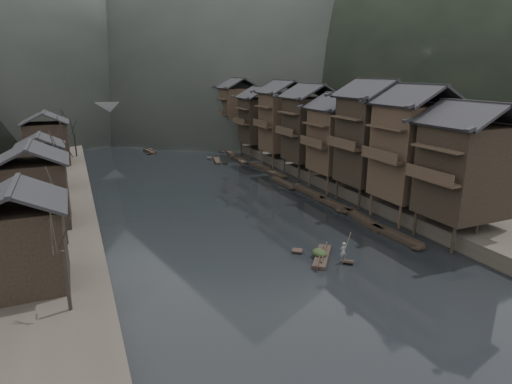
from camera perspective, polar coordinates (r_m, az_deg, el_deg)
water at (r=43.03m, az=0.95°, el=-6.04°), size 300.00×300.00×0.00m
right_bank at (r=93.31m, az=10.65°, el=6.27°), size 40.00×200.00×1.80m
stilt_houses at (r=65.30m, az=8.10°, el=9.49°), size 9.00×67.60×15.39m
left_houses at (r=57.62m, az=-26.95°, el=3.76°), size 8.10×53.20×8.73m
bare_trees at (r=62.54m, az=-23.59°, el=5.65°), size 3.88×70.94×7.75m
moored_sampans at (r=65.45m, az=3.20°, el=1.85°), size 2.95×61.07×0.47m
midriver_boats at (r=83.72m, az=-9.48°, el=4.76°), size 12.03×19.57×0.45m
stone_bridge at (r=110.18m, az=-14.74°, el=9.68°), size 40.00×6.00×9.00m
hero_sampan at (r=38.81m, az=8.80°, el=-8.43°), size 4.06×4.80×0.44m
cargo_heap at (r=38.65m, az=8.49°, el=-7.57°), size 1.19×1.56×0.71m
boatman at (r=37.85m, az=11.57°, el=-7.43°), size 0.62×0.41×1.70m
bamboo_pole at (r=36.96m, az=12.07°, el=-3.37°), size 0.96×2.51×3.92m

